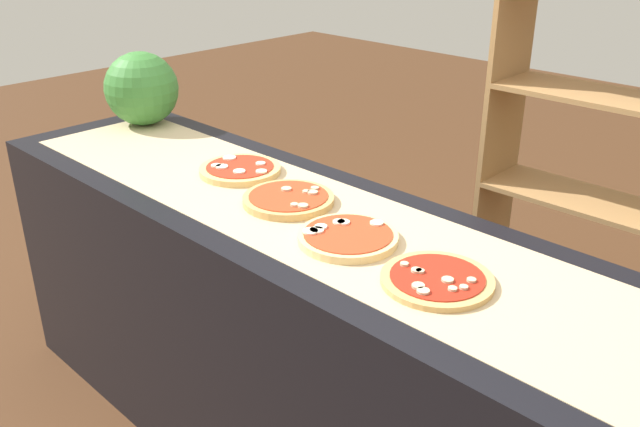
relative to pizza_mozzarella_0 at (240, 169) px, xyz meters
The scene contains 7 objects.
counter 0.65m from the pizza_mozzarella_0, ahead, with size 2.64×0.65×0.92m, color black.
parchment_paper 0.45m from the pizza_mozzarella_0, ahead, with size 2.44×0.49×0.00m, color tan.
pizza_mozzarella_0 is the anchor object (origin of this frame).
pizza_mushroom_1 0.30m from the pizza_mozzarella_0, 11.12° to the right, with size 0.27×0.27×0.03m.
pizza_mozzarella_2 0.60m from the pizza_mozzarella_0, 11.64° to the right, with size 0.27×0.27×0.03m.
pizza_mushroom_3 0.89m from the pizza_mozzarella_0, ahead, with size 0.27×0.27×0.02m.
watermelon 0.71m from the pizza_mozzarella_0, behind, with size 0.29×0.29×0.29m, color #387A33.
Camera 1 is at (1.21, -1.24, 1.74)m, focal length 38.35 mm.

